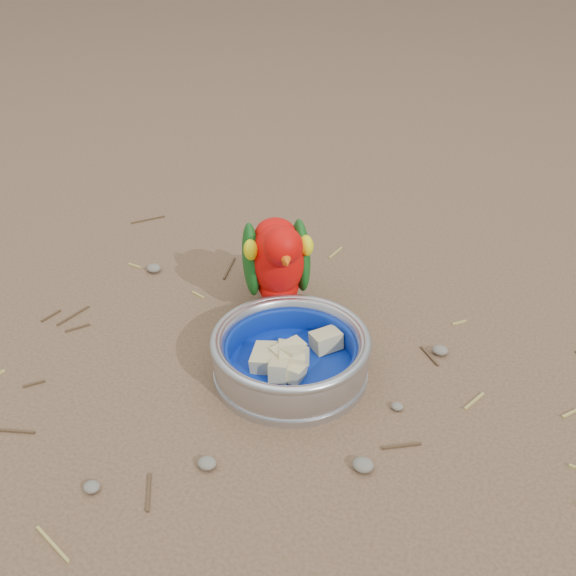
% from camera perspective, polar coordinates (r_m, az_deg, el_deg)
% --- Properties ---
extents(ground, '(60.00, 60.00, 0.00)m').
position_cam_1_polar(ground, '(0.79, -0.88, -11.66)').
color(ground, brown).
extents(food_bowl, '(0.20, 0.20, 0.02)m').
position_cam_1_polar(food_bowl, '(0.85, 0.23, -7.23)').
color(food_bowl, '#B2B2BA').
rests_on(food_bowl, ground).
extents(bowl_wall, '(0.20, 0.20, 0.04)m').
position_cam_1_polar(bowl_wall, '(0.83, 0.24, -5.63)').
color(bowl_wall, '#B2B2BA').
rests_on(bowl_wall, food_bowl).
extents(fruit_wedges, '(0.12, 0.12, 0.03)m').
position_cam_1_polar(fruit_wedges, '(0.84, 0.24, -6.01)').
color(fruit_wedges, '#CDBE84').
rests_on(fruit_wedges, food_bowl).
extents(lory_parrot, '(0.18, 0.23, 0.17)m').
position_cam_1_polar(lory_parrot, '(0.92, -0.93, 1.76)').
color(lory_parrot, red).
rests_on(lory_parrot, ground).
extents(ground_debris, '(0.90, 0.80, 0.01)m').
position_cam_1_polar(ground_debris, '(0.80, 1.42, -10.66)').
color(ground_debris, tan).
rests_on(ground_debris, ground).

